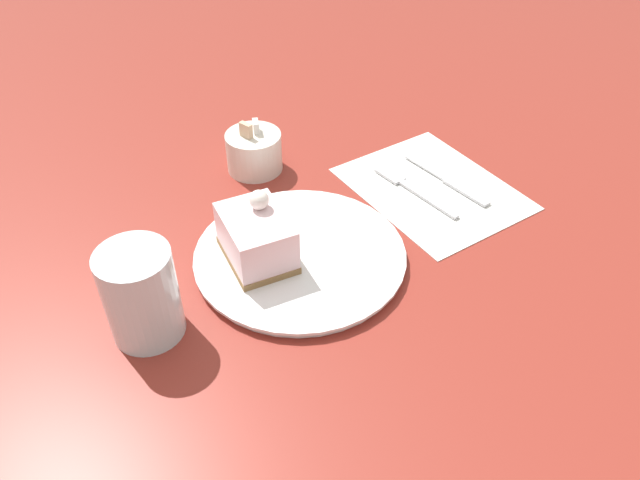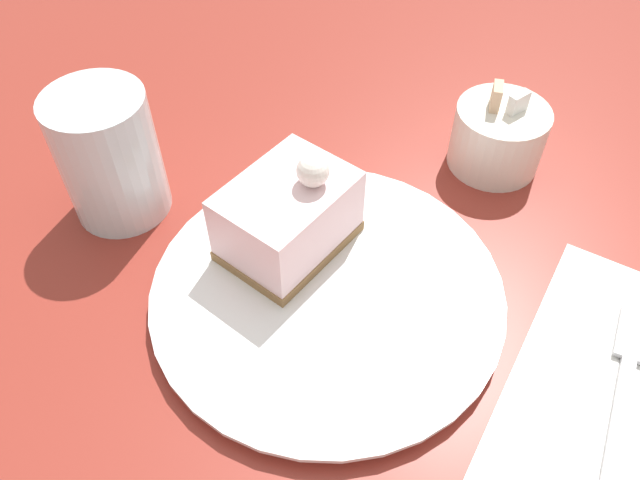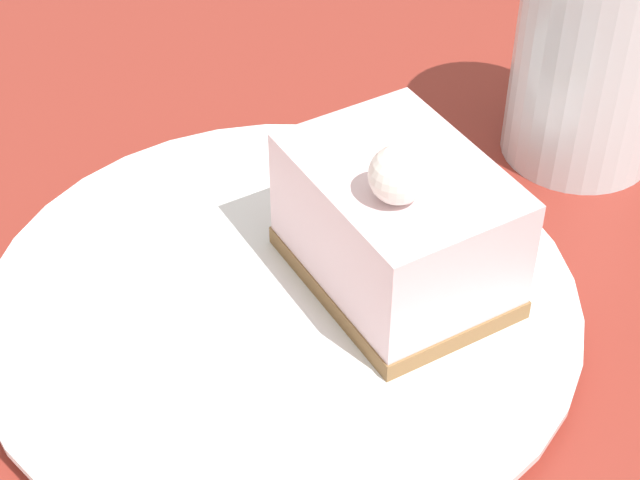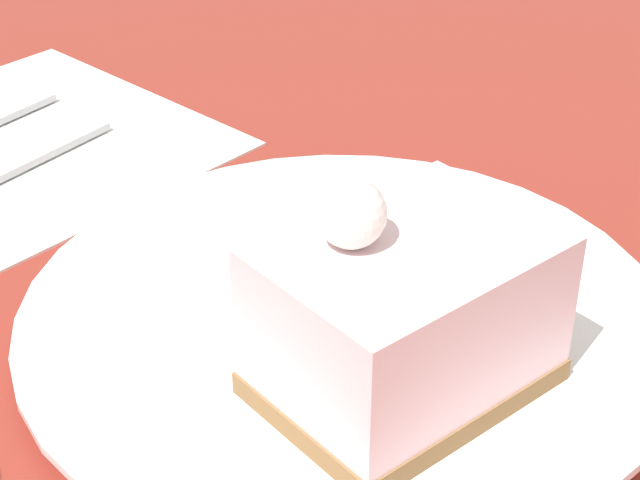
{
  "view_description": "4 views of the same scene",
  "coord_description": "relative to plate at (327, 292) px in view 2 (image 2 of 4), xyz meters",
  "views": [
    {
      "loc": [
        -0.34,
        -0.52,
        0.54
      ],
      "look_at": [
        -0.02,
        -0.04,
        0.04
      ],
      "focal_mm": 35.0,
      "sensor_mm": 36.0,
      "label": 1
    },
    {
      "loc": [
        0.1,
        -0.27,
        0.39
      ],
      "look_at": [
        -0.05,
        -0.01,
        0.05
      ],
      "focal_mm": 35.0,
      "sensor_mm": 36.0,
      "label": 2
    },
    {
      "loc": [
        0.16,
        0.25,
        0.35
      ],
      "look_at": [
        -0.05,
        -0.02,
        0.04
      ],
      "focal_mm": 60.0,
      "sensor_mm": 36.0,
      "label": 3
    },
    {
      "loc": [
        -0.27,
        0.25,
        0.27
      ],
      "look_at": [
        -0.03,
        -0.01,
        0.05
      ],
      "focal_mm": 60.0,
      "sensor_mm": 36.0,
      "label": 4
    }
  ],
  "objects": [
    {
      "name": "sugar_bowl",
      "position": [
        0.06,
        0.21,
        0.02
      ],
      "size": [
        0.08,
        0.08,
        0.08
      ],
      "color": "silver",
      "rests_on": "ground_plane"
    },
    {
      "name": "fork",
      "position": [
        0.21,
        0.04,
        -0.0
      ],
      "size": [
        0.03,
        0.16,
        0.0
      ],
      "rotation": [
        0.0,
        0.0,
        0.08
      ],
      "color": "silver",
      "rests_on": "napkin"
    },
    {
      "name": "cake_slice",
      "position": [
        -0.05,
        0.03,
        0.04
      ],
      "size": [
        0.09,
        0.11,
        0.09
      ],
      "rotation": [
        0.0,
        0.0,
        -0.15
      ],
      "color": "olive",
      "rests_on": "plate"
    },
    {
      "name": "drinking_glass",
      "position": [
        -0.2,
        -0.0,
        0.05
      ],
      "size": [
        0.08,
        0.08,
        0.11
      ],
      "color": "silver",
      "rests_on": "ground_plane"
    },
    {
      "name": "plate",
      "position": [
        0.0,
        0.0,
        0.0
      ],
      "size": [
        0.27,
        0.27,
        0.01
      ],
      "color": "white",
      "rests_on": "ground_plane"
    },
    {
      "name": "ground_plane",
      "position": [
        0.04,
        0.02,
        -0.01
      ],
      "size": [
        4.0,
        4.0,
        0.0
      ],
      "primitive_type": "plane",
      "color": "maroon"
    }
  ]
}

